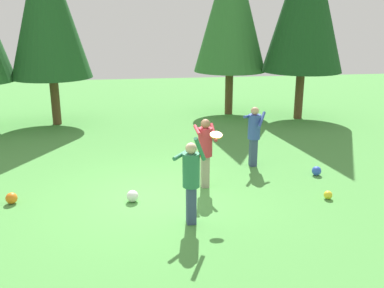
% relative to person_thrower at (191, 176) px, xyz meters
% --- Properties ---
extents(ground_plane, '(40.00, 40.00, 0.00)m').
position_rel_person_thrower_xyz_m(ground_plane, '(-0.60, 1.39, -1.01)').
color(ground_plane, '#4C9342').
extents(person_thrower, '(0.68, 0.68, 1.87)m').
position_rel_person_thrower_xyz_m(person_thrower, '(0.00, 0.00, 0.00)').
color(person_thrower, '#38476B').
rests_on(person_thrower, ground_plane).
extents(person_catcher, '(0.71, 0.73, 1.68)m').
position_rel_person_thrower_xyz_m(person_catcher, '(2.23, 3.21, -0.02)').
color(person_catcher, '#38476B').
rests_on(person_catcher, ground_plane).
extents(person_bystander, '(0.49, 0.60, 1.71)m').
position_rel_person_thrower_xyz_m(person_bystander, '(0.62, 1.87, 0.00)').
color(person_bystander, gray).
rests_on(person_bystander, ground_plane).
extents(frisbee, '(0.28, 0.27, 0.11)m').
position_rel_person_thrower_xyz_m(frisbee, '(0.64, 0.73, 0.61)').
color(frisbee, orange).
extents(ball_white, '(0.27, 0.27, 0.27)m').
position_rel_person_thrower_xyz_m(ball_white, '(-1.16, 1.23, -0.88)').
color(ball_white, white).
rests_on(ball_white, ground_plane).
extents(ball_orange, '(0.26, 0.26, 0.26)m').
position_rel_person_thrower_xyz_m(ball_orange, '(-3.84, 1.53, -0.89)').
color(ball_orange, orange).
rests_on(ball_orange, ground_plane).
extents(ball_yellow, '(0.20, 0.20, 0.20)m').
position_rel_person_thrower_xyz_m(ball_yellow, '(3.28, 0.71, -0.92)').
color(ball_yellow, yellow).
rests_on(ball_yellow, ground_plane).
extents(ball_blue, '(0.24, 0.24, 0.24)m').
position_rel_person_thrower_xyz_m(ball_blue, '(3.67, 2.21, -0.89)').
color(ball_blue, blue).
rests_on(ball_blue, ground_plane).
extents(tree_right, '(2.99, 2.99, 7.13)m').
position_rel_person_thrower_xyz_m(tree_right, '(3.11, 9.92, 3.44)').
color(tree_right, brown).
rests_on(tree_right, ground_plane).
extents(tree_left, '(2.96, 2.96, 7.07)m').
position_rel_person_thrower_xyz_m(tree_left, '(-3.93, 9.06, 3.40)').
color(tree_left, brown).
rests_on(tree_left, ground_plane).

